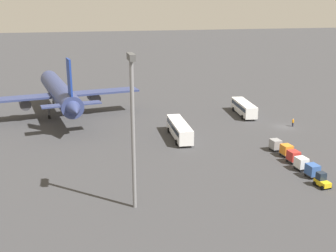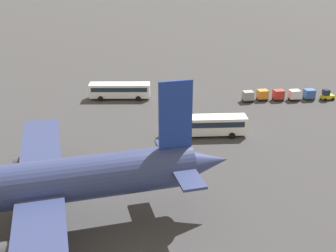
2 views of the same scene
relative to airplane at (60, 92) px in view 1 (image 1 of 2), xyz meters
name	(u,v)px [view 1 (image 1 of 2)]	position (x,y,z in m)	size (l,w,h in m)	color
ground_plane	(284,127)	(-20.04, -46.46, -5.73)	(600.00, 600.00, 0.00)	#38383A
airplane	(60,92)	(0.00, 0.00, 0.00)	(42.68, 36.68, 15.25)	navy
shuttle_bus_near	(244,107)	(-8.74, -42.01, -3.88)	(11.94, 3.96, 3.07)	white
shuttle_bus_far	(179,129)	(-22.17, -22.77, -3.83)	(12.75, 3.53, 3.18)	white
baggage_tug	(322,181)	(-48.74, -37.19, -4.79)	(2.54, 1.89, 2.10)	gold
worker_person	(293,122)	(-20.09, -48.52, -4.86)	(0.38, 0.38, 1.74)	#1E1E2D
cargo_cart_blue	(313,170)	(-45.36, -37.70, -4.54)	(2.11, 1.82, 2.06)	#38383D
cargo_cart_white	(301,163)	(-42.32, -37.57, -4.54)	(2.11, 1.82, 2.06)	#38383D
cargo_cart_red	(293,156)	(-39.27, -37.90, -4.54)	(2.11, 1.82, 2.06)	#38383D
cargo_cart_orange	(286,150)	(-36.22, -38.26, -4.54)	(2.11, 1.82, 2.06)	#38383D
cargo_cart_grey	(275,144)	(-33.17, -37.74, -4.54)	(2.11, 1.82, 2.06)	#38383D
light_pole	(133,118)	(-48.78, -9.74, 6.33)	(2.80, 0.70, 20.01)	slate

